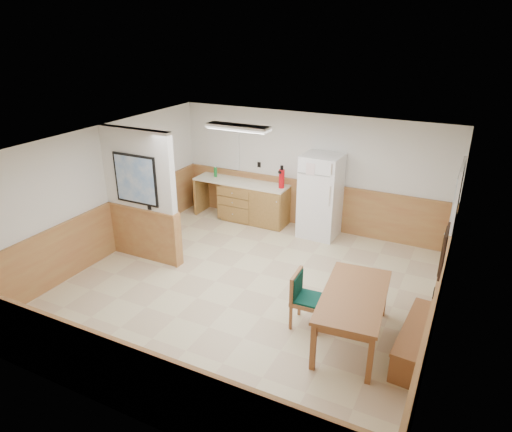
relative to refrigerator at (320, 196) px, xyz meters
The scene contains 20 objects.
ground 2.80m from the refrigerator, 98.39° to the right, with size 6.00×6.00×0.00m, color beige.
ceiling 3.11m from the refrigerator, 98.39° to the right, with size 6.00×6.00×0.02m, color silver.
back_wall 0.65m from the refrigerator, 136.33° to the left, with size 6.00×0.02×2.50m, color white.
right_wall 3.73m from the refrigerator, 45.19° to the right, with size 0.02×6.00×2.50m, color white.
left_wall 4.30m from the refrigerator, 142.18° to the right, with size 0.02×6.00×2.50m, color white.
wainscot_back 0.64m from the refrigerator, 137.92° to the left, with size 6.00×0.04×1.00m, color #AB8344.
wainscot_right 3.71m from the refrigerator, 45.41° to the right, with size 0.04×6.00×1.00m, color #AB8344.
wainscot_left 4.29m from the refrigerator, 142.01° to the right, with size 0.04×6.00×1.00m, color #AB8344.
partition_wall 3.61m from the refrigerator, 137.29° to the right, with size 1.50×0.20×2.50m.
kitchen_counter 1.65m from the refrigerator, behind, with size 2.20×0.61×1.00m.
exterior_door 2.68m from the refrigerator, 15.82° to the right, with size 0.07×1.02×2.15m.
kitchen_window 2.60m from the refrigerator, behind, with size 0.80×0.04×1.00m.
wall_painting 3.96m from the refrigerator, 48.65° to the right, with size 0.04×0.50×0.60m.
fluorescent_fixture 2.37m from the refrigerator, 131.77° to the right, with size 1.20×0.30×0.09m.
refrigerator is the anchor object (origin of this frame).
dining_table 3.52m from the refrigerator, 63.41° to the right, with size 1.00×1.75×0.75m.
dining_bench 3.94m from the refrigerator, 51.82° to the right, with size 0.42×1.47×0.45m.
dining_chair 3.22m from the refrigerator, 75.27° to the right, with size 0.65×0.48×0.85m.
fire_extinguisher 0.94m from the refrigerator, behind, with size 0.16×0.16×0.50m.
soap_bottle 2.59m from the refrigerator, behind, with size 0.07×0.07×0.23m, color #167D2F.
Camera 1 is at (3.12, -5.87, 4.16)m, focal length 32.00 mm.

